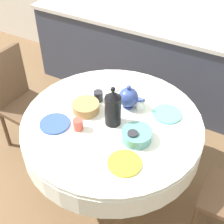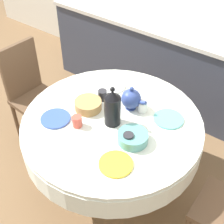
# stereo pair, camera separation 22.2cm
# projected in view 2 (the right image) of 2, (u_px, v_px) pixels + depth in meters

# --- Properties ---
(ground_plane) EXTENTS (12.00, 12.00, 0.00)m
(ground_plane) POSITION_uv_depth(u_px,v_px,m) (112.00, 183.00, 2.78)
(ground_plane) COLOR brown
(kitchen_counter) EXTENTS (3.24, 0.64, 0.92)m
(kitchen_counter) POSITION_uv_depth(u_px,v_px,m) (189.00, 70.00, 3.31)
(kitchen_counter) COLOR #383D4C
(kitchen_counter) RESTS_ON ground_plane
(dining_table) EXTENTS (1.34, 1.34, 0.77)m
(dining_table) POSITION_uv_depth(u_px,v_px,m) (112.00, 132.00, 2.36)
(dining_table) COLOR tan
(dining_table) RESTS_ON ground_plane
(chair_right) EXTENTS (0.43, 0.43, 0.98)m
(chair_right) POSITION_uv_depth(u_px,v_px,m) (31.00, 90.00, 2.93)
(chair_right) COLOR brown
(chair_right) RESTS_ON ground_plane
(plate_near_left) EXTENTS (0.22, 0.22, 0.01)m
(plate_near_left) POSITION_uv_depth(u_px,v_px,m) (56.00, 119.00, 2.28)
(plate_near_left) COLOR #3856AD
(plate_near_left) RESTS_ON dining_table
(cup_near_left) EXTENTS (0.07, 0.07, 0.08)m
(cup_near_left) POSITION_uv_depth(u_px,v_px,m) (77.00, 121.00, 2.20)
(cup_near_left) COLOR #CC4C3D
(cup_near_left) RESTS_ON dining_table
(plate_near_right) EXTENTS (0.22, 0.22, 0.01)m
(plate_near_right) POSITION_uv_depth(u_px,v_px,m) (116.00, 164.00, 1.96)
(plate_near_right) COLOR yellow
(plate_near_right) RESTS_ON dining_table
(cup_near_right) EXTENTS (0.07, 0.07, 0.08)m
(cup_near_right) POSITION_uv_depth(u_px,v_px,m) (128.00, 139.00, 2.08)
(cup_near_right) COLOR #28282D
(cup_near_right) RESTS_ON dining_table
(plate_far_left) EXTENTS (0.22, 0.22, 0.01)m
(plate_far_left) POSITION_uv_depth(u_px,v_px,m) (112.00, 86.00, 2.58)
(plate_far_left) COLOR white
(plate_far_left) RESTS_ON dining_table
(cup_far_left) EXTENTS (0.07, 0.07, 0.08)m
(cup_far_left) POSITION_uv_depth(u_px,v_px,m) (102.00, 95.00, 2.43)
(cup_far_left) COLOR #28282D
(cup_far_left) RESTS_ON dining_table
(plate_far_right) EXTENTS (0.22, 0.22, 0.01)m
(plate_far_right) POSITION_uv_depth(u_px,v_px,m) (169.00, 119.00, 2.28)
(plate_far_right) COLOR #60BCB7
(plate_far_right) RESTS_ON dining_table
(cup_far_right) EXTENTS (0.07, 0.07, 0.08)m
(cup_far_right) POSITION_uv_depth(u_px,v_px,m) (143.00, 106.00, 2.33)
(cup_far_right) COLOR white
(cup_far_right) RESTS_ON dining_table
(coffee_carafe) EXTENTS (0.12, 0.12, 0.32)m
(coffee_carafe) POSITION_uv_depth(u_px,v_px,m) (112.00, 108.00, 2.16)
(coffee_carafe) COLOR black
(coffee_carafe) RESTS_ON dining_table
(teapot) EXTENTS (0.21, 0.15, 0.20)m
(teapot) POSITION_uv_depth(u_px,v_px,m) (131.00, 99.00, 2.32)
(teapot) COLOR #33478E
(teapot) RESTS_ON dining_table
(bread_basket) EXTENTS (0.20, 0.20, 0.07)m
(bread_basket) POSITION_uv_depth(u_px,v_px,m) (88.00, 105.00, 2.35)
(bread_basket) COLOR #AD844C
(bread_basket) RESTS_ON dining_table
(fruit_bowl) EXTENTS (0.21, 0.21, 0.07)m
(fruit_bowl) POSITION_uv_depth(u_px,v_px,m) (133.00, 138.00, 2.09)
(fruit_bowl) COLOR #569993
(fruit_bowl) RESTS_ON dining_table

